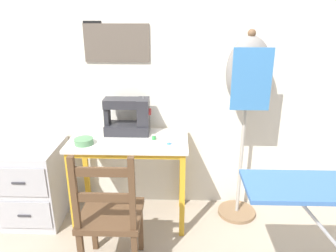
# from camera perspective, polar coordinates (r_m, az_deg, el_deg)

# --- Properties ---
(ground_plane) EXTENTS (14.00, 14.00, 0.00)m
(ground_plane) POSITION_cam_1_polar(r_m,az_deg,el_deg) (2.72, -6.97, -18.59)
(ground_plane) COLOR tan
(wall_back) EXTENTS (10.00, 0.07, 2.55)m
(wall_back) POSITION_cam_1_polar(r_m,az_deg,el_deg) (2.70, -6.44, 11.06)
(wall_back) COLOR silver
(wall_back) RESTS_ON ground_plane
(sewing_table) EXTENTS (0.92, 0.48, 0.73)m
(sewing_table) POSITION_cam_1_polar(r_m,az_deg,el_deg) (2.59, -6.81, -4.69)
(sewing_table) COLOR silver
(sewing_table) RESTS_ON ground_plane
(sewing_machine) EXTENTS (0.37, 0.19, 0.31)m
(sewing_machine) POSITION_cam_1_polar(r_m,az_deg,el_deg) (2.62, -6.68, 1.52)
(sewing_machine) COLOR #28282D
(sewing_machine) RESTS_ON sewing_table
(fabric_bowl) EXTENTS (0.14, 0.14, 0.04)m
(fabric_bowl) POSITION_cam_1_polar(r_m,az_deg,el_deg) (2.52, -14.45, -2.56)
(fabric_bowl) COLOR #56895B
(fabric_bowl) RESTS_ON sewing_table
(scissors) EXTENTS (0.14, 0.05, 0.01)m
(scissors) POSITION_cam_1_polar(r_m,az_deg,el_deg) (2.45, 0.93, -3.08)
(scissors) COLOR silver
(scissors) RESTS_ON sewing_table
(thread_spool_near_machine) EXTENTS (0.04, 0.04, 0.04)m
(thread_spool_near_machine) POSITION_cam_1_polar(r_m,az_deg,el_deg) (2.52, -2.48, -1.98)
(thread_spool_near_machine) COLOR green
(thread_spool_near_machine) RESTS_ON sewing_table
(wooden_chair) EXTENTS (0.40, 0.38, 0.91)m
(wooden_chair) POSITION_cam_1_polar(r_m,az_deg,el_deg) (2.23, -10.05, -15.21)
(wooden_chair) COLOR #513823
(wooden_chair) RESTS_ON ground_plane
(filing_cabinet) EXTENTS (0.45, 0.52, 0.65)m
(filing_cabinet) POSITION_cam_1_polar(r_m,az_deg,el_deg) (2.96, -22.07, -9.06)
(filing_cabinet) COLOR #B7B7BC
(filing_cabinet) RESTS_ON ground_plane
(dress_form) EXTENTS (0.33, 0.32, 1.55)m
(dress_form) POSITION_cam_1_polar(r_m,az_deg,el_deg) (2.54, 13.68, 7.05)
(dress_form) COLOR #846647
(dress_form) RESTS_ON ground_plane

